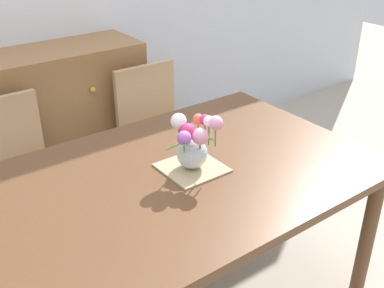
{
  "coord_description": "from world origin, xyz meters",
  "views": [
    {
      "loc": [
        -0.97,
        -1.41,
        1.8
      ],
      "look_at": [
        0.07,
        -0.01,
        0.89
      ],
      "focal_mm": 43.87,
      "sensor_mm": 36.0,
      "label": 1
    }
  ],
  "objects": [
    {
      "name": "chair_right",
      "position": [
        0.45,
        0.9,
        0.52
      ],
      "size": [
        0.42,
        0.42,
        0.9
      ],
      "rotation": [
        0.0,
        0.0,
        3.14
      ],
      "color": "tan",
      "rests_on": "ground_plane"
    },
    {
      "name": "dining_table",
      "position": [
        0.0,
        0.0,
        0.69
      ],
      "size": [
        1.71,
        1.11,
        0.77
      ],
      "color": "brown",
      "rests_on": "ground_plane"
    },
    {
      "name": "dresser",
      "position": [
        -0.16,
        1.33,
        0.5
      ],
      "size": [
        1.4,
        0.47,
        1.0
      ],
      "color": "olive",
      "rests_on": "ground_plane"
    },
    {
      "name": "flower_vase",
      "position": [
        0.07,
        -0.02,
        0.9
      ],
      "size": [
        0.23,
        0.19,
        0.25
      ],
      "color": "silver",
      "rests_on": "placemat"
    },
    {
      "name": "chair_left",
      "position": [
        -0.45,
        0.9,
        0.52
      ],
      "size": [
        0.42,
        0.42,
        0.9
      ],
      "rotation": [
        0.0,
        0.0,
        3.14
      ],
      "color": "tan",
      "rests_on": "ground_plane"
    },
    {
      "name": "placemat",
      "position": [
        0.07,
        -0.01,
        0.78
      ],
      "size": [
        0.25,
        0.25,
        0.01
      ],
      "primitive_type": "cube",
      "color": "tan",
      "rests_on": "dining_table"
    }
  ]
}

